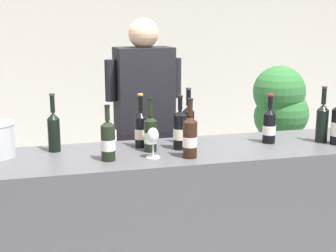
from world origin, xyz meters
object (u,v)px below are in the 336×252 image
Objects in this scene: wine_bottle_5 at (54,130)px; wine_bottle_7 at (188,125)px; wine_bottle_9 at (150,133)px; wine_bottle_4 at (180,130)px; wine_bottle_2 at (190,137)px; wine_glass at (153,137)px; wine_bottle_1 at (322,121)px; wine_bottle_8 at (269,125)px; potted_shrub at (279,116)px; person_server at (145,139)px; wine_bottle_0 at (108,140)px; wine_bottle_3 at (141,129)px.

wine_bottle_7 reaches higher than wine_bottle_5.
wine_bottle_5 is 0.97× the size of wine_bottle_7.
wine_bottle_4 is at bearing 2.06° from wine_bottle_9.
wine_bottle_7 is at bearing -2.78° from wine_bottle_5.
wine_bottle_2 reaches higher than wine_glass.
wine_glass is (0.53, -0.27, -0.01)m from wine_bottle_5.
wine_bottle_1 reaches higher than wine_bottle_2.
wine_bottle_5 reaches higher than wine_bottle_8.
wine_bottle_7 is at bearing -138.75° from potted_shrub.
potted_shrub reaches higher than wine_bottle_1.
wine_bottle_4 is at bearing 176.19° from wine_bottle_1.
potted_shrub is at bearing 46.53° from wine_bottle_2.
wine_bottle_1 reaches higher than wine_glass.
person_server is at bearing 135.69° from wine_bottle_8.
wine_bottle_7 is at bearing 23.04° from wine_bottle_0.
wine_bottle_1 reaches higher than wine_bottle_5.
wine_bottle_1 is at bearing 7.81° from wine_bottle_2.
wine_bottle_3 is at bearing 95.00° from wine_glass.
wine_bottle_3 is at bearing 108.32° from wine_bottle_9.
potted_shrub is at bearing 36.27° from wine_bottle_0.
wine_bottle_9 is (-0.76, -0.01, -0.00)m from wine_bottle_8.
wine_bottle_5 reaches higher than wine_bottle_4.
person_server reaches higher than potted_shrub.
wine_bottle_9 is 1.77m from potted_shrub.
potted_shrub reaches higher than wine_bottle_4.
wine_bottle_4 is 0.74m from wine_bottle_5.
wine_bottle_8 is at bearing 10.58° from wine_glass.
wine_bottle_2 is at bearing -88.19° from wine_bottle_4.
person_server reaches higher than wine_bottle_8.
wine_bottle_1 is (1.35, 0.07, 0.02)m from wine_bottle_0.
wine_bottle_9 reaches higher than wine_bottle_8.
wine_bottle_9 is at bearing -14.31° from wine_bottle_5.
wine_bottle_7 is (0.80, -0.04, -0.00)m from wine_bottle_5.
wine_bottle_8 is at bearing -120.17° from potted_shrub.
potted_shrub is at bearing 26.15° from wine_bottle_5.
wine_bottle_4 is 0.12m from wine_bottle_7.
wine_bottle_4 is (0.22, -0.10, 0.00)m from wine_bottle_3.
wine_bottle_0 is at bearing 173.03° from wine_bottle_2.
wine_bottle_8 is 0.24× the size of potted_shrub.
wine_bottle_9 is (0.04, -0.11, -0.00)m from wine_bottle_3.
wine_bottle_3 is at bearing 171.80° from wine_bottle_1.
potted_shrub is (1.12, 0.98, -0.20)m from wine_bottle_7.
wine_bottle_8 is at bearing 169.03° from wine_bottle_1.
wine_bottle_5 is 1.08× the size of wine_bottle_9.
wine_bottle_9 is at bearing -177.94° from wine_bottle_4.
person_server reaches higher than wine_bottle_0.
wine_bottle_1 is at bearing 2.91° from wine_bottle_0.
wine_bottle_9 is (-0.19, 0.18, -0.01)m from wine_bottle_2.
wine_bottle_5 is 1.99× the size of wine_glass.
wine_bottle_4 is 1.04× the size of wine_bottle_8.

